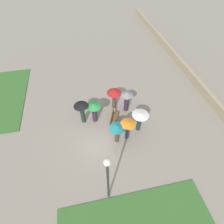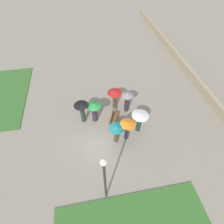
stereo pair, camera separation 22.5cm
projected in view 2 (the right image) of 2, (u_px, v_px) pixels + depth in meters
ground_plane at (98, 134)px, 12.95m from camera, size 90.00×90.00×0.00m
parapet_wall at (222, 113)px, 13.84m from camera, size 45.00×0.35×0.78m
park_bench at (113, 119)px, 13.34m from camera, size 1.61×0.98×0.90m
lamp_post at (105, 177)px, 7.96m from camera, size 0.32×0.32×4.50m
crowd_person_orange at (127, 127)px, 11.80m from camera, size 1.04×1.04×1.78m
crowd_person_green at (94, 109)px, 12.93m from camera, size 1.11×1.11×1.84m
crowd_person_grey at (127, 99)px, 13.61m from camera, size 0.96×0.96×1.93m
crowd_person_red at (115, 95)px, 13.76m from camera, size 1.18×1.18×1.84m
crowd_person_teal at (116, 130)px, 11.58m from camera, size 1.06×1.06×1.75m
crowd_person_white at (140, 118)px, 12.24m from camera, size 1.19×1.19×1.82m
crowd_person_black at (82, 109)px, 12.84m from camera, size 1.06×1.06×1.92m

